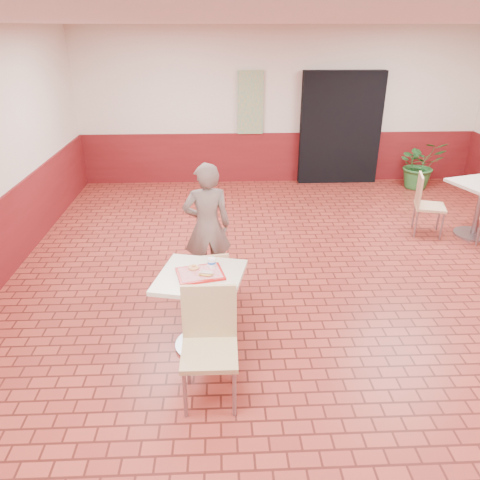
{
  "coord_description": "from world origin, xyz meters",
  "views": [
    {
      "loc": [
        -1.22,
        -4.43,
        2.97
      ],
      "look_at": [
        -1.03,
        -0.04,
        0.95
      ],
      "focal_mm": 35.0,
      "sensor_mm": 36.0,
      "label": 1
    }
  ],
  "objects_px": {
    "ring_donut": "(194,267)",
    "chair_second_left": "(425,201)",
    "long_john_donut": "(206,274)",
    "potted_plant": "(420,164)",
    "serving_tray": "(200,274)",
    "paper_cup": "(212,263)",
    "customer": "(207,227)",
    "chair_main_front": "(209,339)",
    "main_table": "(201,299)",
    "chair_main_back": "(211,281)"
  },
  "relations": [
    {
      "from": "ring_donut",
      "to": "chair_second_left",
      "type": "bearing_deg",
      "value": 37.81
    },
    {
      "from": "long_john_donut",
      "to": "potted_plant",
      "type": "relative_size",
      "value": 0.15
    },
    {
      "from": "serving_tray",
      "to": "paper_cup",
      "type": "xyz_separation_m",
      "value": [
        0.11,
        0.1,
        0.06
      ]
    },
    {
      "from": "paper_cup",
      "to": "potted_plant",
      "type": "xyz_separation_m",
      "value": [
        4.05,
        4.84,
        -0.42
      ]
    },
    {
      "from": "customer",
      "to": "ring_donut",
      "type": "bearing_deg",
      "value": 77.01
    },
    {
      "from": "chair_main_front",
      "to": "customer",
      "type": "bearing_deg",
      "value": 91.91
    },
    {
      "from": "ring_donut",
      "to": "chair_second_left",
      "type": "height_order",
      "value": "chair_second_left"
    },
    {
      "from": "main_table",
      "to": "chair_second_left",
      "type": "relative_size",
      "value": 0.88
    },
    {
      "from": "ring_donut",
      "to": "chair_main_back",
      "type": "bearing_deg",
      "value": 72.76
    },
    {
      "from": "main_table",
      "to": "chair_main_back",
      "type": "distance_m",
      "value": 0.56
    },
    {
      "from": "chair_main_front",
      "to": "paper_cup",
      "type": "height_order",
      "value": "chair_main_front"
    },
    {
      "from": "ring_donut",
      "to": "serving_tray",
      "type": "bearing_deg",
      "value": -48.84
    },
    {
      "from": "ring_donut",
      "to": "potted_plant",
      "type": "xyz_separation_m",
      "value": [
        4.22,
        4.86,
        -0.38
      ]
    },
    {
      "from": "serving_tray",
      "to": "paper_cup",
      "type": "distance_m",
      "value": 0.16
    },
    {
      "from": "chair_main_front",
      "to": "customer",
      "type": "distance_m",
      "value": 1.92
    },
    {
      "from": "serving_tray",
      "to": "potted_plant",
      "type": "distance_m",
      "value": 6.46
    },
    {
      "from": "main_table",
      "to": "potted_plant",
      "type": "distance_m",
      "value": 6.46
    },
    {
      "from": "serving_tray",
      "to": "long_john_donut",
      "type": "distance_m",
      "value": 0.09
    },
    {
      "from": "customer",
      "to": "paper_cup",
      "type": "relative_size",
      "value": 16.24
    },
    {
      "from": "chair_main_front",
      "to": "serving_tray",
      "type": "relative_size",
      "value": 2.37
    },
    {
      "from": "long_john_donut",
      "to": "main_table",
      "type": "bearing_deg",
      "value": 131.03
    },
    {
      "from": "long_john_donut",
      "to": "chair_second_left",
      "type": "height_order",
      "value": "chair_second_left"
    },
    {
      "from": "main_table",
      "to": "chair_main_back",
      "type": "height_order",
      "value": "main_table"
    },
    {
      "from": "paper_cup",
      "to": "potted_plant",
      "type": "distance_m",
      "value": 6.32
    },
    {
      "from": "ring_donut",
      "to": "main_table",
      "type": "bearing_deg",
      "value": -48.84
    },
    {
      "from": "chair_main_front",
      "to": "paper_cup",
      "type": "distance_m",
      "value": 0.83
    },
    {
      "from": "serving_tray",
      "to": "ring_donut",
      "type": "height_order",
      "value": "ring_donut"
    },
    {
      "from": "customer",
      "to": "serving_tray",
      "type": "height_order",
      "value": "customer"
    },
    {
      "from": "long_john_donut",
      "to": "chair_second_left",
      "type": "relative_size",
      "value": 0.15
    },
    {
      "from": "chair_main_front",
      "to": "chair_main_back",
      "type": "distance_m",
      "value": 1.2
    },
    {
      "from": "potted_plant",
      "to": "main_table",
      "type": "bearing_deg",
      "value": -130.1
    },
    {
      "from": "chair_main_front",
      "to": "chair_main_back",
      "type": "xyz_separation_m",
      "value": [
        -0.01,
        1.2,
        -0.12
      ]
    },
    {
      "from": "serving_tray",
      "to": "paper_cup",
      "type": "relative_size",
      "value": 4.43
    },
    {
      "from": "chair_main_front",
      "to": "paper_cup",
      "type": "relative_size",
      "value": 10.5
    },
    {
      "from": "long_john_donut",
      "to": "chair_main_front",
      "type": "bearing_deg",
      "value": -86.95
    },
    {
      "from": "serving_tray",
      "to": "ring_donut",
      "type": "distance_m",
      "value": 0.1
    },
    {
      "from": "ring_donut",
      "to": "potted_plant",
      "type": "distance_m",
      "value": 6.45
    },
    {
      "from": "potted_plant",
      "to": "ring_donut",
      "type": "bearing_deg",
      "value": -130.95
    },
    {
      "from": "customer",
      "to": "chair_second_left",
      "type": "xyz_separation_m",
      "value": [
        3.3,
        1.47,
        -0.26
      ]
    },
    {
      "from": "chair_second_left",
      "to": "main_table",
      "type": "bearing_deg",
      "value": 145.28
    },
    {
      "from": "chair_main_back",
      "to": "chair_second_left",
      "type": "xyz_separation_m",
      "value": [
        3.26,
        2.18,
        0.07
      ]
    },
    {
      "from": "main_table",
      "to": "customer",
      "type": "xyz_separation_m",
      "value": [
        0.04,
        1.25,
        0.23
      ]
    },
    {
      "from": "main_table",
      "to": "long_john_donut",
      "type": "xyz_separation_m",
      "value": [
        0.06,
        -0.07,
        0.32
      ]
    },
    {
      "from": "serving_tray",
      "to": "potted_plant",
      "type": "xyz_separation_m",
      "value": [
        4.16,
        4.94,
        -0.35
      ]
    },
    {
      "from": "customer",
      "to": "serving_tray",
      "type": "bearing_deg",
      "value": 80.22
    },
    {
      "from": "main_table",
      "to": "chair_main_front",
      "type": "xyz_separation_m",
      "value": [
        0.09,
        -0.66,
        0.01
      ]
    },
    {
      "from": "chair_main_back",
      "to": "ring_donut",
      "type": "xyz_separation_m",
      "value": [
        -0.14,
        -0.47,
        0.42
      ]
    },
    {
      "from": "serving_tray",
      "to": "ring_donut",
      "type": "bearing_deg",
      "value": 131.16
    },
    {
      "from": "serving_tray",
      "to": "main_table",
      "type": "bearing_deg",
      "value": 0.0
    },
    {
      "from": "chair_main_back",
      "to": "long_john_donut",
      "type": "height_order",
      "value": "long_john_donut"
    }
  ]
}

